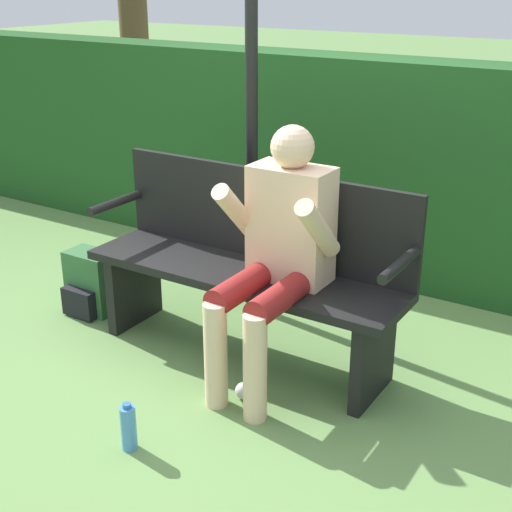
{
  "coord_description": "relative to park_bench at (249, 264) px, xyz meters",
  "views": [
    {
      "loc": [
        1.85,
        -2.8,
        1.93
      ],
      "look_at": [
        0.15,
        -0.1,
        0.64
      ],
      "focal_mm": 50.0,
      "sensor_mm": 36.0,
      "label": 1
    }
  ],
  "objects": [
    {
      "name": "signpost",
      "position": [
        -0.27,
        0.45,
        1.15
      ],
      "size": [
        0.44,
        0.09,
        2.89
      ],
      "color": "black",
      "rests_on": "ground"
    },
    {
      "name": "person_seated",
      "position": [
        0.26,
        -0.15,
        0.2
      ],
      "size": [
        0.53,
        0.66,
        1.27
      ],
      "color": "beige",
      "rests_on": "ground"
    },
    {
      "name": "litter_crumple",
      "position": [
        0.23,
        -0.41,
        -0.47
      ],
      "size": [
        0.08,
        0.08,
        0.08
      ],
      "color": "silver",
      "rests_on": "ground"
    },
    {
      "name": "park_bench",
      "position": [
        0.0,
        0.0,
        0.0
      ],
      "size": [
        1.73,
        0.45,
        0.98
      ],
      "color": "black",
      "rests_on": "ground"
    },
    {
      "name": "backpack",
      "position": [
        -1.07,
        -0.1,
        -0.33
      ],
      "size": [
        0.3,
        0.25,
        0.38
      ],
      "color": "#336638",
      "rests_on": "ground"
    },
    {
      "name": "hedge_back",
      "position": [
        0.0,
        1.38,
        0.21
      ],
      "size": [
        12.0,
        0.4,
        1.42
      ],
      "color": "#1E4C1E",
      "rests_on": "ground"
    },
    {
      "name": "ground_plane",
      "position": [
        0.0,
        -0.07,
        -0.51
      ],
      "size": [
        40.0,
        40.0,
        0.0
      ],
      "primitive_type": "plane",
      "color": "#668E4C"
    },
    {
      "name": "water_bottle",
      "position": [
        0.03,
        -1.0,
        -0.4
      ],
      "size": [
        0.07,
        0.07,
        0.23
      ],
      "color": "#4C8CCC",
      "rests_on": "ground"
    }
  ]
}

